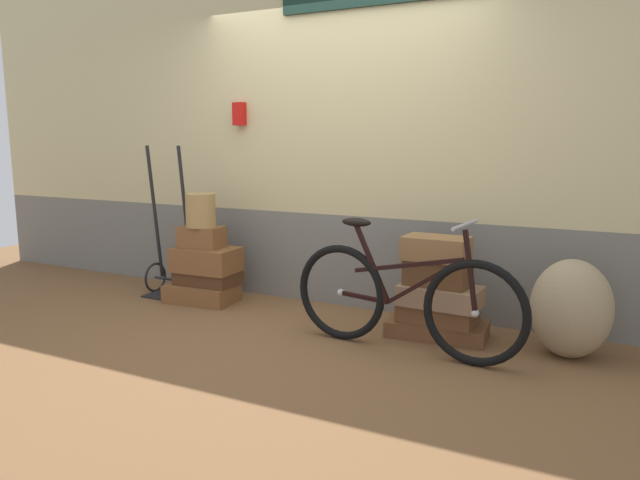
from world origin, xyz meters
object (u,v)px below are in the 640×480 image
Objects in this scene: suitcase_0 at (202,293)px; suitcase_5 at (437,313)px; suitcase_6 at (440,296)px; suitcase_7 at (438,273)px; suitcase_8 at (436,248)px; luggage_trolley at (170,261)px; suitcase_3 at (202,237)px; suitcase_4 at (437,329)px; suitcase_1 at (208,277)px; suitcase_2 at (206,260)px; wicker_basket at (201,210)px; bicycle at (403,299)px; burlap_sack at (571,309)px.

suitcase_5 is (2.11, 0.01, 0.10)m from suitcase_0.
suitcase_6 is 1.28× the size of suitcase_7.
luggage_trolley is (-2.49, 0.06, -0.33)m from suitcase_8.
suitcase_3 is 0.53× the size of suitcase_4.
luggage_trolley is at bearing 165.98° from suitcase_0.
suitcase_0 is 0.43× the size of luggage_trolley.
suitcase_2 is (-0.01, -0.01, 0.16)m from suitcase_1.
wicker_basket is 0.21× the size of luggage_trolley.
bicycle is at bearing -11.29° from wicker_basket.
bicycle is (1.95, -0.41, -0.01)m from suitcase_2.
suitcase_5 is (2.12, -0.02, -0.39)m from suitcase_3.
suitcase_3 is 2.18m from suitcase_4.
suitcase_6 is at bearing -62.51° from suitcase_4.
suitcase_1 is at bearing -177.26° from suitcase_7.
suitcase_3 is at bearing -178.09° from suitcase_6.
wicker_basket is (-2.10, 0.01, 0.33)m from suitcase_7.
suitcase_2 is at bearing -117.75° from suitcase_1.
suitcase_5 is at bearing 141.21° from suitcase_6.
suitcase_2 is 2.09m from suitcase_5.
luggage_trolley reaches higher than suitcase_0.
suitcase_0 is 1.13× the size of suitcase_1.
suitcase_2 is 0.44m from wicker_basket.
suitcase_7 is 0.68× the size of burlap_sack.
suitcase_2 reaches higher than suitcase_6.
suitcase_4 is at bearing -4.66° from suitcase_0.
suitcase_6 is (2.10, -0.05, 0.10)m from suitcase_1.
suitcase_3 reaches higher than suitcase_5.
suitcase_8 is at bearing -4.03° from suitcase_1.
suitcase_3 is at bearing 175.68° from suitcase_4.
luggage_trolley is (-2.50, 0.03, 0.26)m from suitcase_4.
suitcase_8 is at bearing -116.89° from suitcase_4.
suitcase_1 is 0.80× the size of burlap_sack.
wicker_basket reaches higher than suitcase_2.
suitcase_5 reaches higher than suitcase_4.
suitcase_2 is 0.85× the size of burlap_sack.
suitcase_0 is 3.00m from burlap_sack.
suitcase_8 is (-0.01, -0.01, 0.18)m from suitcase_7.
suitcase_1 is 0.44m from luggage_trolley.
suitcase_0 is at bearing -136.34° from suitcase_2.
suitcase_7 is (2.07, -0.04, 0.27)m from suitcase_1.
suitcase_6 is 2.19m from wicker_basket.
suitcase_2 is at bearing -178.38° from suitcase_5.
suitcase_6 is 0.34m from suitcase_8.
suitcase_0 is 2.17m from suitcase_8.
suitcase_6 is 1.26× the size of suitcase_8.
suitcase_4 is (2.07, -0.01, -0.16)m from suitcase_1.
suitcase_6 reaches higher than suitcase_0.
suitcase_5 is 0.30m from suitcase_7.
suitcase_1 is 1.40× the size of suitcase_3.
luggage_trolley reaches higher than burlap_sack.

